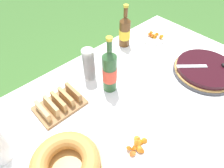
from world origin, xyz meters
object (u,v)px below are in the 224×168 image
snack_plate_near (140,149)px  berry_tart (205,70)px  serving_knife (212,66)px  snack_plate_left (153,36)px  bread_board (59,103)px  cup_stack (89,65)px  cider_bottle_green (109,71)px  cider_bottle_amber (125,31)px  bundt_cake (65,164)px

snack_plate_near → berry_tart: bearing=5.5°
serving_knife → snack_plate_near: serving_knife is taller
snack_plate_left → bread_board: bearing=-174.8°
cup_stack → cider_bottle_green: bearing=-79.1°
berry_tart → cider_bottle_amber: (-0.15, 0.58, 0.09)m
serving_knife → cup_stack: bearing=2.1°
serving_knife → cider_bottle_amber: bearing=-31.8°
cider_bottle_amber → snack_plate_left: cider_bottle_amber is taller
serving_knife → cup_stack: size_ratio=1.37×
cider_bottle_green → bread_board: cider_bottle_green is taller
serving_knife → cup_stack: (-0.59, 0.49, 0.04)m
bundt_cake → snack_plate_near: bearing=-28.9°
bundt_cake → cider_bottle_amber: bearing=29.7°
bread_board → snack_plate_near: bearing=-74.7°
bundt_cake → cider_bottle_green: cider_bottle_green is taller
cider_bottle_amber → bread_board: cider_bottle_amber is taller
cup_stack → snack_plate_near: size_ratio=1.00×
bundt_cake → snack_plate_left: bearing=20.0°
berry_tart → bundt_cake: (-1.00, 0.10, 0.01)m
serving_knife → cider_bottle_green: bearing=10.6°
cider_bottle_amber → bundt_cake: bearing=-150.3°
cider_bottle_amber → snack_plate_left: (0.23, -0.09, -0.10)m
snack_plate_left → bread_board: bread_board is taller
berry_tart → cider_bottle_green: (-0.54, 0.32, 0.11)m
snack_plate_near → snack_plate_left: (0.78, 0.56, 0.00)m
bread_board → cup_stack: bearing=13.9°
bundt_cake → bread_board: 0.35m
snack_plate_left → cider_bottle_amber: bearing=159.2°
serving_knife → bundt_cake: (-1.02, 0.11, -0.02)m
berry_tart → cider_bottle_green: cider_bottle_green is taller
cider_bottle_amber → bread_board: size_ratio=1.19×
bundt_cake → snack_plate_near: 0.34m
berry_tart → snack_plate_near: bearing=-174.5°
bundt_cake → snack_plate_left: size_ratio=1.44×
snack_plate_left → serving_knife: bearing=-96.9°
bundt_cake → cup_stack: (0.43, 0.38, 0.06)m
bundt_cake → snack_plate_near: (0.29, -0.16, -0.03)m
cider_bottle_green → snack_plate_near: 0.44m
berry_tart → cider_bottle_green: 0.63m
cup_stack → cider_bottle_green: (0.03, -0.15, 0.03)m
cider_bottle_green → cider_bottle_amber: bearing=33.7°
bundt_cake → bread_board: bearing=62.0°
berry_tart → cup_stack: bearing=140.2°
serving_knife → cider_bottle_amber: 0.62m
cup_stack → cider_bottle_amber: 0.43m
berry_tart → serving_knife: serving_knife is taller
berry_tart → cup_stack: cup_stack is taller
serving_knife → bread_board: 0.95m
cup_stack → snack_plate_left: (0.65, 0.02, -0.09)m
serving_knife → bread_board: bearing=15.5°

